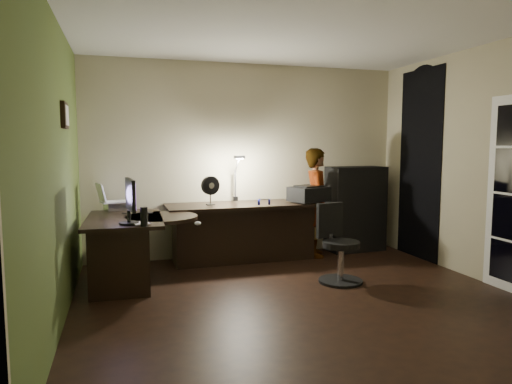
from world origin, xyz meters
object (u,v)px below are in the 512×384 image
object	(u,v)px
cabinet	(355,209)
monitor	(129,207)
desk_right	(245,232)
office_chair	(341,244)
person	(317,203)
desk_left	(125,251)

from	to	relation	value
cabinet	monitor	bearing A→B (deg)	-162.29
desk_right	office_chair	distance (m)	1.49
monitor	desk_right	bearing A→B (deg)	29.54
cabinet	person	distance (m)	0.73
desk_right	office_chair	world-z (taller)	office_chair
desk_left	person	bearing A→B (deg)	15.41
cabinet	desk_left	bearing A→B (deg)	-169.89
desk_left	office_chair	xyz separation A→B (m)	(2.36, -0.62, 0.07)
monitor	person	world-z (taller)	person
cabinet	person	xyz separation A→B (m)	(-0.70, -0.16, 0.14)
person	office_chair	bearing A→B (deg)	-175.69
desk_left	office_chair	bearing A→B (deg)	-12.80
desk_right	person	size ratio (longest dim) A/B	1.37
monitor	cabinet	bearing A→B (deg)	14.49
cabinet	person	bearing A→B (deg)	-170.34
desk_right	cabinet	xyz separation A→B (m)	(1.75, 0.15, 0.23)
desk_right	monitor	size ratio (longest dim) A/B	4.17
desk_right	person	world-z (taller)	person
desk_left	cabinet	xyz separation A→B (m)	(3.32, 0.79, 0.24)
desk_right	office_chair	bearing A→B (deg)	-58.16
desk_left	office_chair	world-z (taller)	office_chair
monitor	office_chair	xyz separation A→B (m)	(2.32, -0.15, -0.49)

